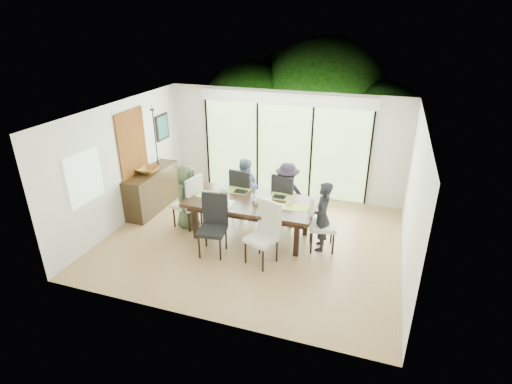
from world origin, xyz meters
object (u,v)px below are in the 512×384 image
(cup_c, at_px, (290,202))
(chair_right_end, at_px, (323,221))
(chair_near_left, at_px, (212,226))
(person_far_right, at_px, (287,194))
(chair_near_right, at_px, (261,234))
(cup_a, at_px, (222,191))
(laptop, at_px, (211,197))
(cup_b, at_px, (256,202))
(chair_far_right, at_px, (287,198))
(vase, at_px, (254,197))
(table_top, at_px, (251,202))
(person_right_end, at_px, (322,216))
(person_far_left, at_px, (244,188))
(person_left_end, at_px, (187,196))
(bowl, at_px, (148,170))
(sideboard, at_px, (153,190))
(chair_far_left, at_px, (245,192))
(chair_left_end, at_px, (187,201))

(cup_c, bearing_deg, chair_right_end, -8.13)
(chair_near_left, distance_m, person_far_right, 2.00)
(chair_near_right, bearing_deg, cup_a, 160.89)
(laptop, distance_m, cup_b, 1.00)
(chair_far_right, distance_m, vase, 0.99)
(table_top, height_order, person_right_end, person_right_end)
(person_far_left, distance_m, cup_c, 1.46)
(cup_c, bearing_deg, person_far_right, 108.90)
(chair_far_right, bearing_deg, cup_c, 121.12)
(person_far_right, bearing_deg, person_far_left, -11.10)
(chair_far_right, relative_size, person_left_end, 0.85)
(chair_near_right, distance_m, person_far_right, 1.70)
(laptop, xyz_separation_m, bowl, (-1.84, 0.52, 0.19))
(chair_near_left, relative_size, person_far_right, 0.85)
(chair_near_left, distance_m, sideboard, 2.60)
(person_left_end, bearing_deg, person_far_left, -48.36)
(person_far_right, bearing_deg, person_left_end, 11.14)
(chair_near_right, xyz_separation_m, sideboard, (-3.19, 1.39, -0.12))
(table_top, bearing_deg, chair_near_right, -60.11)
(person_far_left, relative_size, cup_b, 12.90)
(person_left_end, relative_size, laptop, 3.91)
(person_left_end, bearing_deg, sideboard, 69.57)
(chair_far_left, height_order, person_far_right, person_far_right)
(table_top, relative_size, cup_a, 19.35)
(vase, bearing_deg, person_right_end, -2.00)
(vase, bearing_deg, cup_a, 172.41)
(chair_left_end, relative_size, cup_b, 11.00)
(chair_right_end, bearing_deg, chair_left_end, 77.13)
(chair_near_right, xyz_separation_m, cup_b, (-0.35, 0.77, 0.27))
(cup_c, bearing_deg, cup_b, -162.90)
(person_left_end, distance_m, sideboard, 1.34)
(person_far_left, relative_size, vase, 10.75)
(chair_right_end, xyz_separation_m, chair_near_right, (-1.00, -0.87, 0.00))
(chair_near_left, xyz_separation_m, chair_near_right, (1.00, 0.00, 0.00))
(table_top, distance_m, person_left_end, 1.48)
(chair_near_left, relative_size, cup_c, 8.87)
(person_far_left, relative_size, person_far_right, 1.00)
(person_right_end, distance_m, person_far_left, 2.10)
(table_top, xyz_separation_m, person_far_left, (-0.45, 0.83, -0.08))
(person_far_left, relative_size, laptop, 3.91)
(chair_left_end, bearing_deg, chair_right_end, 102.49)
(vase, relative_size, bowl, 0.26)
(table_top, relative_size, bowl, 5.18)
(sideboard, xyz_separation_m, bowl, (0.00, -0.10, 0.55))
(cup_a, xyz_separation_m, cup_c, (1.50, -0.05, 0.00))
(table_top, bearing_deg, person_left_end, -180.00)
(chair_left_end, bearing_deg, cup_b, 99.02)
(person_right_end, bearing_deg, vase, -99.46)
(table_top, height_order, chair_near_left, chair_near_left)
(chair_near_right, bearing_deg, person_left_end, 177.53)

